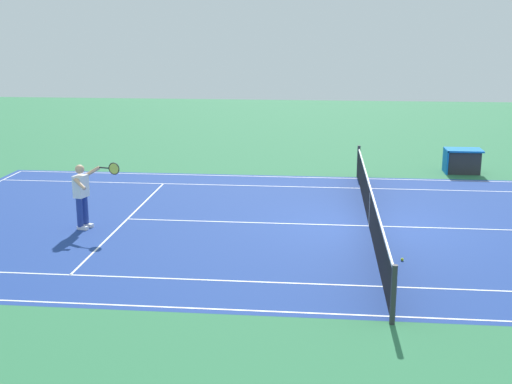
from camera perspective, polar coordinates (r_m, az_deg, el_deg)
ground_plane at (r=17.26m, az=9.77°, el=-2.92°), size 60.00×60.00×0.00m
court_slab at (r=17.26m, az=9.77°, el=-2.91°), size 24.20×11.40×0.00m
court_line_markings at (r=17.26m, az=9.78°, el=-2.90°), size 23.85×11.05×0.01m
tennis_net at (r=17.12m, az=9.84°, el=-1.34°), size 0.10×11.70×1.08m
tennis_player_near at (r=17.16m, az=-14.77°, el=-0.06°), size 1.16×0.75×1.70m
tennis_ball at (r=14.87m, az=12.54°, el=-5.72°), size 0.07×0.07×0.07m
equipment_cart_tarped at (r=24.19m, az=17.39°, el=2.60°), size 1.25×0.84×0.85m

